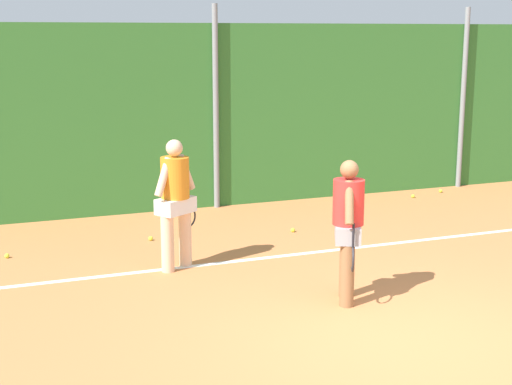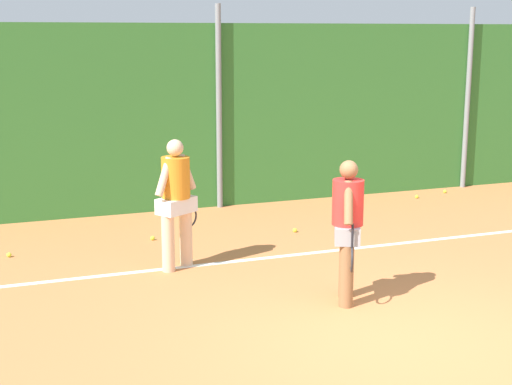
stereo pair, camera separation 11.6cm
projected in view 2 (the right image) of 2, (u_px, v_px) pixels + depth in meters
The scene contains 12 objects.
ground_plane at pixel (326, 283), 9.32m from camera, with size 27.42×27.42×0.00m, color #C67542.
hedge_fence_backdrop at pixel (216, 116), 13.19m from camera, with size 17.82×0.25×3.22m, color #33702D.
fence_post_center at pixel (219, 108), 13.00m from camera, with size 0.10×0.10×3.54m, color gray.
fence_post_right at pixel (468, 99), 14.72m from camera, with size 0.10×0.10×3.54m, color gray.
court_baseline_paint at pixel (288, 255), 10.45m from camera, with size 13.02×0.10×0.01m, color white.
player_foreground_near at pixel (347, 224), 8.48m from camera, with size 0.47×0.73×1.66m.
player_midcourt at pixel (176, 197), 9.71m from camera, with size 0.67×0.54×1.72m.
tennis_ball_0 at pixel (445, 191), 14.51m from camera, with size 0.07×0.07×0.07m, color #CCDB33.
tennis_ball_1 at pixel (153, 238), 11.22m from camera, with size 0.07×0.07×0.07m, color #CCDB33.
tennis_ball_2 at pixel (9, 255), 10.38m from camera, with size 0.07×0.07×0.07m, color #CCDB33.
tennis_ball_4 at pixel (417, 197), 14.06m from camera, with size 0.07×0.07×0.07m, color #CCDB33.
tennis_ball_5 at pixel (295, 230), 11.67m from camera, with size 0.07×0.07×0.07m, color #CCDB33.
Camera 2 is at (-3.87, -6.12, 3.07)m, focal length 52.39 mm.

